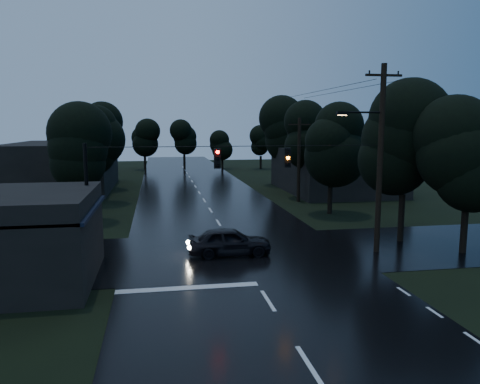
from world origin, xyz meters
name	(u,v)px	position (x,y,z in m)	size (l,w,h in m)	color
ground	(309,365)	(0.00, 0.00, 0.00)	(160.00, 160.00, 0.00)	black
main_road	(204,201)	(0.00, 30.00, 0.00)	(12.00, 120.00, 0.02)	black
cross_street	(238,253)	(0.00, 12.00, 0.00)	(60.00, 9.00, 0.02)	black
building_far_right	(334,170)	(14.00, 34.00, 2.20)	(10.00, 14.00, 4.40)	black
building_far_left	(63,166)	(-14.00, 40.00, 2.50)	(10.00, 16.00, 5.00)	black
utility_pole_main	(379,155)	(7.41, 11.00, 5.26)	(3.50, 0.30, 10.00)	black
utility_pole_far	(299,159)	(8.30, 28.00, 3.88)	(2.00, 0.30, 7.50)	black
anchor_pole_left	(88,206)	(-7.50, 11.00, 3.00)	(0.18, 0.18, 6.00)	black
span_signals	(252,157)	(0.56, 10.99, 5.24)	(15.00, 0.37, 1.12)	black
tree_corner_near	(405,140)	(10.00, 13.00, 5.99)	(4.48, 4.48, 9.44)	black
tree_corner_far	(469,156)	(12.00, 10.00, 5.24)	(3.92, 3.92, 8.26)	black
tree_left_a	(86,148)	(-9.00, 22.00, 5.24)	(3.92, 3.92, 8.26)	black
tree_left_b	(92,139)	(-9.60, 30.00, 5.62)	(4.20, 4.20, 8.85)	black
tree_left_c	(99,133)	(-10.20, 40.00, 5.99)	(4.48, 4.48, 9.44)	black
tree_right_a	(331,141)	(9.00, 22.00, 5.62)	(4.20, 4.20, 8.85)	black
tree_right_b	(306,134)	(9.60, 30.00, 5.99)	(4.48, 4.48, 9.44)	black
tree_right_c	(284,129)	(10.20, 40.00, 6.37)	(4.76, 4.76, 10.03)	black
car	(230,241)	(-0.48, 11.77, 0.75)	(1.76, 4.39, 1.49)	black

